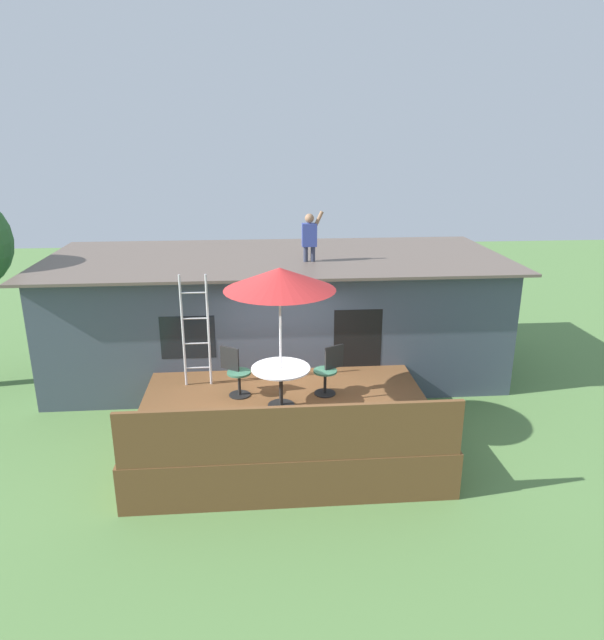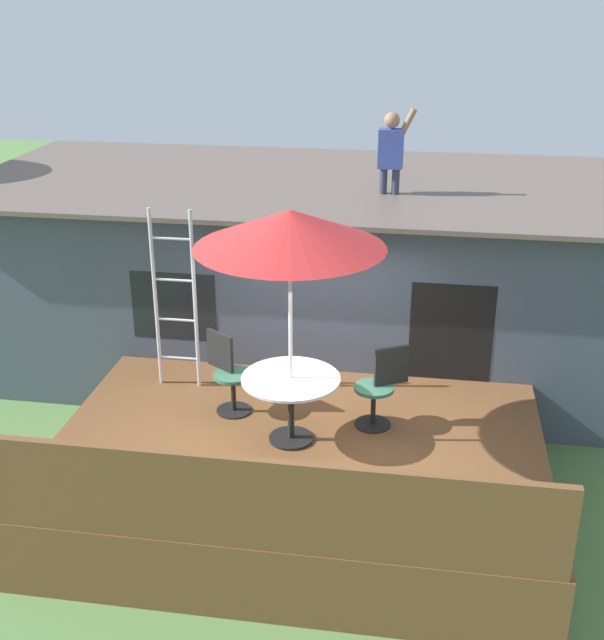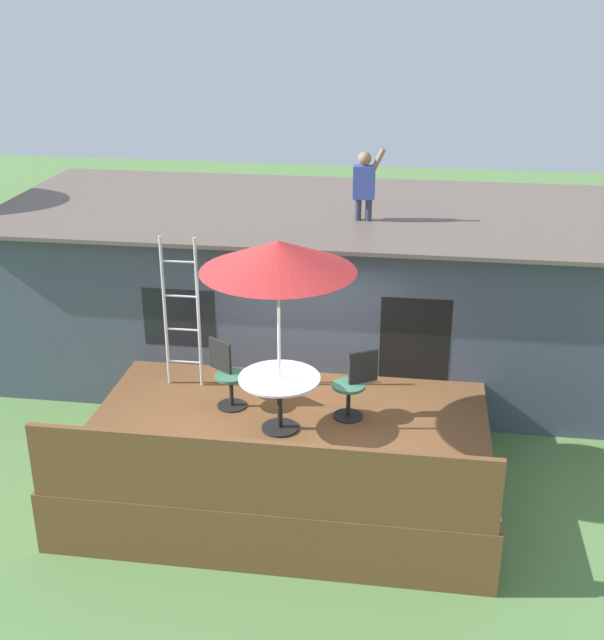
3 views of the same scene
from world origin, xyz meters
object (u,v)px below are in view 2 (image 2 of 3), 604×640
object	(u,v)px
person_figure	(392,147)
step_ladder	(175,300)
patio_chair_left	(228,373)
patio_chair_right	(380,387)
patio_table	(291,391)
patio_umbrella	(290,229)

from	to	relation	value
person_figure	step_ladder	bearing A→B (deg)	-139.72
patio_chair_left	patio_chair_right	distance (m)	1.72
patio_table	patio_chair_right	world-z (taller)	patio_chair_right
step_ladder	patio_chair_left	bearing A→B (deg)	-34.92
step_ladder	person_figure	bearing A→B (deg)	40.28
patio_umbrella	patio_chair_left	size ratio (longest dim) A/B	2.76
patio_table	patio_chair_left	world-z (taller)	patio_chair_left
step_ladder	patio_chair_right	bearing A→B (deg)	-13.45
patio_table	patio_umbrella	size ratio (longest dim) A/B	0.41
step_ladder	patio_chair_right	distance (m)	2.62
patio_table	patio_chair_left	distance (m)	0.99
patio_table	patio_umbrella	bearing A→B (deg)	116.57
patio_table	patio_chair_right	bearing A→B (deg)	27.87
patio_umbrella	person_figure	size ratio (longest dim) A/B	2.29
person_figure	patio_chair_right	distance (m)	3.35
patio_table	patio_chair_right	distance (m)	1.03
patio_umbrella	patio_chair_right	distance (m)	2.15
patio_table	step_ladder	size ratio (longest dim) A/B	0.47
step_ladder	patio_chair_left	distance (m)	1.11
person_figure	patio_chair_right	size ratio (longest dim) A/B	1.21
patio_umbrella	patio_chair_left	distance (m)	2.13
patio_umbrella	step_ladder	bearing A→B (deg)	145.55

